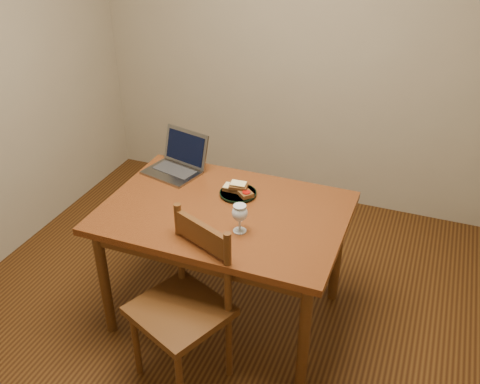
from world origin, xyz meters
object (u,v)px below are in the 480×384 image
(table, at_px, (224,223))
(chair, at_px, (183,300))
(milk_glass, at_px, (240,218))
(plate, at_px, (238,194))
(laptop, at_px, (178,161))

(table, height_order, chair, chair)
(milk_glass, bearing_deg, plate, 112.89)
(milk_glass, bearing_deg, table, 133.67)
(table, xyz_separation_m, milk_glass, (0.15, -0.16, 0.16))
(table, xyz_separation_m, plate, (0.01, 0.17, 0.09))
(table, bearing_deg, milk_glass, -46.33)
(plate, distance_m, milk_glass, 0.36)
(table, height_order, plate, plate)
(table, distance_m, chair, 0.51)
(chair, height_order, plate, chair)
(chair, bearing_deg, plate, 110.19)
(milk_glass, distance_m, laptop, 0.75)
(chair, relative_size, milk_glass, 3.58)
(plate, height_order, milk_glass, milk_glass)
(plate, bearing_deg, chair, -92.90)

